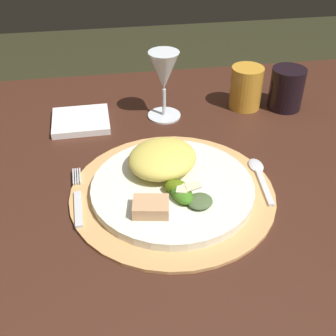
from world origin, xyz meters
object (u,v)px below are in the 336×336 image
at_px(dinner_plate, 173,188).
at_px(dark_tumbler, 287,89).
at_px(dining_table, 162,217).
at_px(napkin, 81,121).
at_px(amber_tumbler, 246,88).
at_px(spoon, 259,173).
at_px(fork, 78,199).
at_px(wine_glass, 164,74).

height_order(dinner_plate, dark_tumbler, dark_tumbler).
height_order(dining_table, napkin, napkin).
distance_m(dining_table, amber_tumbler, 0.35).
height_order(dinner_plate, napkin, dinner_plate).
height_order(dining_table, spoon, spoon).
height_order(fork, wine_glass, wine_glass).
xyz_separation_m(fork, wine_glass, (0.19, 0.27, 0.09)).
height_order(fork, dark_tumbler, dark_tumbler).
relative_size(spoon, napkin, 1.11).
relative_size(napkin, dark_tumbler, 1.29).
xyz_separation_m(dining_table, fork, (-0.16, -0.09, 0.15)).
bearing_deg(napkin, fork, -90.99).
bearing_deg(spoon, amber_tumbler, 78.82).
bearing_deg(dinner_plate, napkin, 120.60).
bearing_deg(dinner_plate, spoon, 8.90).
xyz_separation_m(napkin, wine_glass, (0.18, 0.00, 0.09)).
relative_size(dining_table, dark_tumbler, 15.79).
xyz_separation_m(fork, dark_tumbler, (0.47, 0.26, 0.04)).
bearing_deg(spoon, fork, -176.10).
bearing_deg(dinner_plate, amber_tumbler, 52.97).
height_order(spoon, amber_tumbler, amber_tumbler).
height_order(spoon, dark_tumbler, dark_tumbler).
relative_size(dinner_plate, spoon, 2.09).
relative_size(spoon, amber_tumbler, 1.40).
height_order(dinner_plate, fork, dinner_plate).
distance_m(dinner_plate, amber_tumbler, 0.36).
distance_m(spoon, amber_tumbler, 0.27).
bearing_deg(fork, amber_tumbler, 36.77).
relative_size(wine_glass, amber_tumbler, 1.56).
xyz_separation_m(dining_table, amber_tumbler, (0.22, 0.19, 0.19)).
bearing_deg(fork, dinner_plate, -1.24).
xyz_separation_m(dining_table, spoon, (0.17, -0.07, 0.15)).
bearing_deg(dinner_plate, dark_tumbler, 41.33).
height_order(wine_glass, amber_tumbler, wine_glass).
relative_size(napkin, amber_tumbler, 1.26).
bearing_deg(amber_tumbler, napkin, -177.03).
relative_size(napkin, wine_glass, 0.81).
height_order(fork, spoon, spoon).
relative_size(fork, wine_glass, 1.03).
relative_size(dining_table, wine_glass, 9.94).
bearing_deg(dining_table, spoon, -22.90).
bearing_deg(dinner_plate, fork, 178.76).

